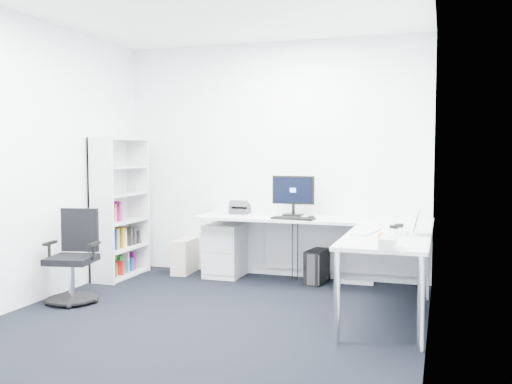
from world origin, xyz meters
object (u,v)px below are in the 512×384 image
(bookshelf, at_px, (120,208))
(laptop, at_px, (395,221))
(l_desk, at_px, (304,257))
(monitor, at_px, (293,195))
(task_chair, at_px, (71,257))

(bookshelf, height_order, laptop, bookshelf)
(l_desk, xyz_separation_m, bookshelf, (-2.17, 0.05, 0.43))
(bookshelf, bearing_deg, l_desk, -1.32)
(bookshelf, xyz_separation_m, monitor, (1.95, 0.38, 0.16))
(l_desk, height_order, task_chair, task_chair)
(bookshelf, relative_size, monitor, 3.38)
(l_desk, relative_size, task_chair, 2.84)
(l_desk, bearing_deg, task_chair, -151.26)
(task_chair, distance_m, monitor, 2.41)
(l_desk, relative_size, monitor, 5.32)
(task_chair, xyz_separation_m, laptop, (2.96, 0.46, 0.40))
(bookshelf, distance_m, task_chair, 1.22)
(task_chair, relative_size, laptop, 2.83)
(laptop, bearing_deg, bookshelf, 167.40)
(bookshelf, distance_m, monitor, 1.99)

